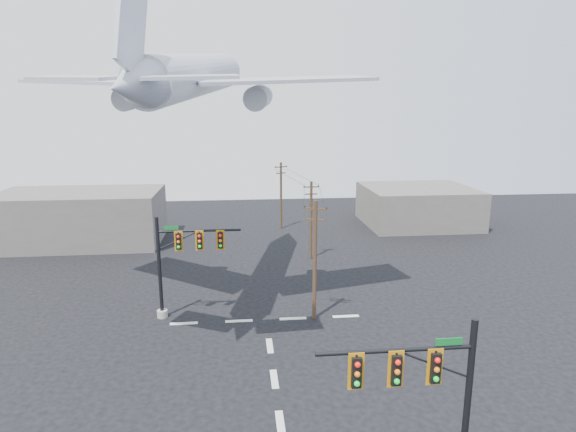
{
  "coord_description": "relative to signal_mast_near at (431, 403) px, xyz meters",
  "views": [
    {
      "loc": [
        -1.79,
        -20.98,
        15.33
      ],
      "look_at": [
        0.9,
        5.0,
        9.44
      ],
      "focal_mm": 30.0,
      "sensor_mm": 36.0,
      "label": 1
    }
  ],
  "objects": [
    {
      "name": "ground",
      "position": [
        -5.37,
        5.27,
        -4.28
      ],
      "size": [
        120.0,
        120.0,
        0.0
      ],
      "primitive_type": "plane",
      "color": "black",
      "rests_on": "ground"
    },
    {
      "name": "utility_pole_a",
      "position": [
        -1.8,
        17.17,
        0.4
      ],
      "size": [
        1.68,
        0.83,
        8.94
      ],
      "rotation": [
        0.0,
        0.0,
        -0.41
      ],
      "color": "#46321E",
      "rests_on": "ground"
    },
    {
      "name": "power_lines",
      "position": [
        -0.84,
        30.99,
        3.53
      ],
      "size": [
        3.46,
        27.63,
        0.2
      ],
      "color": "black"
    },
    {
      "name": "signal_mast_near",
      "position": [
        0.0,
        0.0,
        0.0
      ],
      "size": [
        6.39,
        0.84,
        7.64
      ],
      "color": "#98988A",
      "rests_on": "ground"
    },
    {
      "name": "airliner",
      "position": [
        -10.23,
        21.27,
        13.26
      ],
      "size": [
        26.15,
        27.93,
        7.3
      ],
      "rotation": [
        0.0,
        -0.11,
        1.37
      ],
      "color": "#A8ACB4"
    },
    {
      "name": "building_right",
      "position": [
        16.63,
        45.27,
        -1.78
      ],
      "size": [
        14.0,
        12.0,
        5.0
      ],
      "primitive_type": "cube",
      "color": "#645F58",
      "rests_on": "ground"
    },
    {
      "name": "utility_pole_b",
      "position": [
        0.12,
        31.68,
        -0.06
      ],
      "size": [
        1.64,
        0.27,
        8.07
      ],
      "rotation": [
        0.0,
        0.0,
        0.04
      ],
      "color": "#46321E",
      "rests_on": "ground"
    },
    {
      "name": "signal_mast_far",
      "position": [
        -11.59,
        18.49,
        0.03
      ],
      "size": [
        6.38,
        0.85,
        7.71
      ],
      "color": "#98988A",
      "rests_on": "ground"
    },
    {
      "name": "utility_pole_c",
      "position": [
        -1.79,
        44.79,
        0.21
      ],
      "size": [
        1.66,
        0.81,
        8.58
      ],
      "rotation": [
        0.0,
        0.0,
        0.41
      ],
      "color": "#46321E",
      "rests_on": "ground"
    },
    {
      "name": "building_left",
      "position": [
        -25.37,
        40.27,
        -1.28
      ],
      "size": [
        18.0,
        10.0,
        6.0
      ],
      "primitive_type": "cube",
      "color": "#645F58",
      "rests_on": "ground"
    },
    {
      "name": "lane_markings",
      "position": [
        -5.37,
        10.61,
        -4.27
      ],
      "size": [
        14.0,
        21.2,
        0.01
      ],
      "color": "silver",
      "rests_on": "ground"
    }
  ]
}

